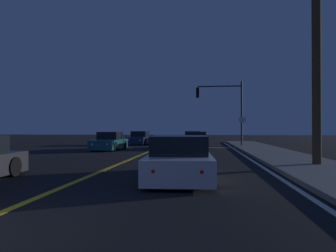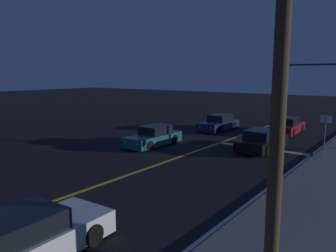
% 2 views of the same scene
% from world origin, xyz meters
% --- Properties ---
extents(sidewalk_right, '(3.20, 42.99, 0.15)m').
position_xyz_m(sidewalk_right, '(7.94, 11.94, 0.07)').
color(sidewalk_right, slate).
rests_on(sidewalk_right, ground).
extents(lane_line_center, '(0.20, 40.61, 0.01)m').
position_xyz_m(lane_line_center, '(0.00, 11.94, 0.01)').
color(lane_line_center, gold).
rests_on(lane_line_center, ground).
extents(lane_line_edge_right, '(0.16, 40.61, 0.01)m').
position_xyz_m(lane_line_edge_right, '(6.09, 11.94, 0.01)').
color(lane_line_edge_right, silver).
rests_on(lane_line_edge_right, ground).
extents(stop_bar, '(6.34, 0.50, 0.01)m').
position_xyz_m(stop_bar, '(3.17, 22.39, 0.01)').
color(stop_bar, silver).
rests_on(stop_bar, ground).
extents(car_mid_block_red, '(1.98, 4.64, 1.34)m').
position_xyz_m(car_mid_block_red, '(2.60, 29.01, 0.58)').
color(car_mid_block_red, maroon).
rests_on(car_mid_block_red, ground).
extents(car_parked_curb_teal, '(1.84, 4.40, 1.34)m').
position_xyz_m(car_parked_curb_teal, '(-3.20, 18.93, 0.58)').
color(car_parked_curb_teal, '#195960').
rests_on(car_parked_curb_teal, ground).
extents(car_lead_oncoming_black, '(2.00, 4.59, 1.34)m').
position_xyz_m(car_lead_oncoming_black, '(3.18, 22.01, 0.58)').
color(car_lead_oncoming_black, black).
rests_on(car_lead_oncoming_black, ground).
extents(car_distant_tail_white, '(2.14, 4.68, 1.34)m').
position_xyz_m(car_distant_tail_white, '(2.98, 6.07, 0.58)').
color(car_distant_tail_white, silver).
rests_on(car_distant_tail_white, ground).
extents(car_following_oncoming_navy, '(1.93, 4.39, 1.34)m').
position_xyz_m(car_following_oncoming_navy, '(-2.59, 27.09, 0.58)').
color(car_following_oncoming_navy, navy).
rests_on(car_following_oncoming_navy, ground).
extents(traffic_signal_near_right, '(4.15, 0.28, 5.80)m').
position_xyz_m(traffic_signal_near_right, '(5.66, 24.69, 3.88)').
color(traffic_signal_near_right, '#38383D').
rests_on(traffic_signal_near_right, ground).
extents(utility_pole_right, '(1.74, 0.35, 10.00)m').
position_xyz_m(utility_pole_right, '(8.24, 9.46, 5.14)').
color(utility_pole_right, '#4C3823').
rests_on(utility_pole_right, ground).
extents(street_sign_corner, '(0.56, 0.06, 2.54)m').
position_xyz_m(street_sign_corner, '(6.84, 21.89, 1.70)').
color(street_sign_corner, slate).
rests_on(street_sign_corner, ground).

